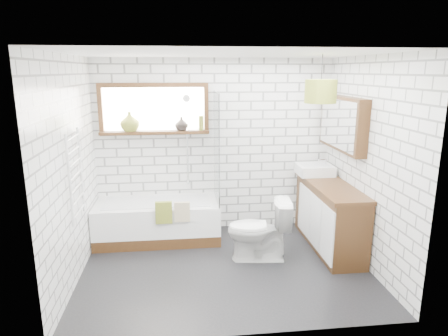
{
  "coord_description": "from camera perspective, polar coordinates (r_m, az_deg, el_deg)",
  "views": [
    {
      "loc": [
        -0.52,
        -4.4,
        2.32
      ],
      "look_at": [
        0.01,
        0.25,
        1.18
      ],
      "focal_mm": 32.0,
      "sensor_mm": 36.0,
      "label": 1
    }
  ],
  "objects": [
    {
      "name": "floor",
      "position": [
        5.01,
        0.16,
        -13.97
      ],
      "size": [
        3.4,
        2.6,
        0.01
      ],
      "primitive_type": "cube",
      "color": "black",
      "rests_on": "ground"
    },
    {
      "name": "ceiling",
      "position": [
        4.43,
        0.18,
        16.09
      ],
      "size": [
        3.4,
        2.6,
        0.01
      ],
      "primitive_type": "cube",
      "color": "white",
      "rests_on": "ground"
    },
    {
      "name": "wall_back",
      "position": [
        5.83,
        -1.33,
        3.13
      ],
      "size": [
        3.4,
        0.01,
        2.5
      ],
      "primitive_type": "cube",
      "color": "white",
      "rests_on": "ground"
    },
    {
      "name": "wall_front",
      "position": [
        3.32,
        2.82,
        -5.16
      ],
      "size": [
        3.4,
        0.01,
        2.5
      ],
      "primitive_type": "cube",
      "color": "white",
      "rests_on": "ground"
    },
    {
      "name": "wall_left",
      "position": [
        4.68,
        -21.03,
        -0.44
      ],
      "size": [
        0.01,
        2.6,
        2.5
      ],
      "primitive_type": "cube",
      "color": "white",
      "rests_on": "ground"
    },
    {
      "name": "wall_right",
      "position": [
        5.05,
        19.78,
        0.64
      ],
      "size": [
        0.01,
        2.6,
        2.5
      ],
      "primitive_type": "cube",
      "color": "white",
      "rests_on": "ground"
    },
    {
      "name": "window",
      "position": [
        5.69,
        -9.96,
        8.27
      ],
      "size": [
        1.52,
        0.16,
        0.68
      ],
      "primitive_type": "cube",
      "color": "#341E0E",
      "rests_on": "wall_back"
    },
    {
      "name": "towel_radiator",
      "position": [
        4.68,
        -20.44,
        -1.02
      ],
      "size": [
        0.06,
        0.52,
        1.0
      ],
      "primitive_type": "cube",
      "color": "white",
      "rests_on": "wall_left"
    },
    {
      "name": "mirror_cabinet",
      "position": [
        5.48,
        16.58,
        6.12
      ],
      "size": [
        0.16,
        1.2,
        0.7
      ],
      "primitive_type": "cube",
      "color": "#341E0E",
      "rests_on": "wall_right"
    },
    {
      "name": "shower_riser",
      "position": [
        5.75,
        -5.28,
        3.93
      ],
      "size": [
        0.02,
        0.02,
        1.3
      ],
      "primitive_type": "cylinder",
      "color": "silver",
      "rests_on": "wall_back"
    },
    {
      "name": "bathtub",
      "position": [
        5.72,
        -9.41,
        -7.45
      ],
      "size": [
        1.7,
        0.75,
        0.55
      ],
      "primitive_type": "cube",
      "color": "white",
      "rests_on": "floor"
    },
    {
      "name": "shower_screen",
      "position": [
        5.45,
        -1.07,
        2.92
      ],
      "size": [
        0.02,
        0.72,
        1.5
      ],
      "primitive_type": "cube",
      "color": "white",
      "rests_on": "bathtub"
    },
    {
      "name": "towel_green",
      "position": [
        5.27,
        -8.59,
        -6.31
      ],
      "size": [
        0.22,
        0.06,
        0.29
      ],
      "primitive_type": "cube",
      "color": "olive",
      "rests_on": "bathtub"
    },
    {
      "name": "towel_beige",
      "position": [
        5.27,
        -6.01,
        -6.25
      ],
      "size": [
        0.2,
        0.05,
        0.26
      ],
      "primitive_type": "cube",
      "color": "tan",
      "rests_on": "bathtub"
    },
    {
      "name": "vanity",
      "position": [
        5.54,
        14.81,
        -6.59
      ],
      "size": [
        0.5,
        1.54,
        0.88
      ],
      "primitive_type": "cube",
      "color": "#341E0E",
      "rests_on": "floor"
    },
    {
      "name": "basin",
      "position": [
        5.82,
        12.81,
        -0.22
      ],
      "size": [
        0.49,
        0.42,
        0.14
      ],
      "primitive_type": "cube",
      "color": "white",
      "rests_on": "vanity"
    },
    {
      "name": "tap",
      "position": [
        5.86,
        14.32,
        0.46
      ],
      "size": [
        0.04,
        0.04,
        0.17
      ],
      "primitive_type": "cylinder",
      "rotation": [
        0.0,
        0.0,
        -0.1
      ],
      "color": "silver",
      "rests_on": "vanity"
    },
    {
      "name": "toilet",
      "position": [
        5.05,
        4.98,
        -8.79
      ],
      "size": [
        0.53,
        0.82,
        0.79
      ],
      "primitive_type": "imported",
      "rotation": [
        0.0,
        0.0,
        -1.68
      ],
      "color": "white",
      "rests_on": "floor"
    },
    {
      "name": "vase_olive",
      "position": [
        5.71,
        -13.32,
        6.27
      ],
      "size": [
        0.31,
        0.31,
        0.27
      ],
      "primitive_type": "imported",
      "rotation": [
        0.0,
        0.0,
        0.22
      ],
      "color": "olive",
      "rests_on": "window"
    },
    {
      "name": "vase_dark",
      "position": [
        5.68,
        -6.09,
        6.1
      ],
      "size": [
        0.21,
        0.21,
        0.19
      ],
      "primitive_type": "imported",
      "rotation": [
        0.0,
        0.0,
        0.13
      ],
      "color": "black",
      "rests_on": "window"
    },
    {
      "name": "bottle",
      "position": [
        5.69,
        -3.3,
        6.23
      ],
      "size": [
        0.07,
        0.07,
        0.2
      ],
      "primitive_type": "cylinder",
      "rotation": [
        0.0,
        0.0,
        0.06
      ],
      "color": "olive",
      "rests_on": "window"
    },
    {
      "name": "pendant",
      "position": [
        4.63,
        13.64,
        10.6
      ],
      "size": [
        0.35,
        0.35,
        0.26
      ],
      "primitive_type": "cylinder",
      "color": "olive",
      "rests_on": "ceiling"
    }
  ]
}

